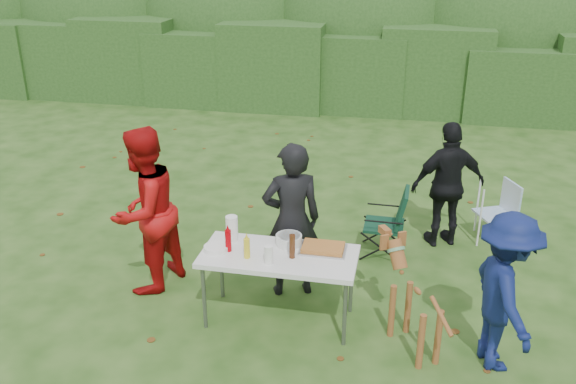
% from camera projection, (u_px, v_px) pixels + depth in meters
% --- Properties ---
extents(ground, '(80.00, 80.00, 0.00)m').
position_uv_depth(ground, '(268.00, 314.00, 6.19)').
color(ground, '#1E4211').
extents(hedge_row, '(22.00, 1.40, 1.70)m').
position_uv_depth(hedge_row, '(353.00, 70.00, 13.06)').
color(hedge_row, '#23471C').
rests_on(hedge_row, ground).
extents(shrub_backdrop, '(20.00, 2.60, 3.20)m').
position_uv_depth(shrub_backdrop, '(362.00, 24.00, 14.21)').
color(shrub_backdrop, '#3D6628').
rests_on(shrub_backdrop, ground).
extents(folding_table, '(1.50, 0.70, 0.74)m').
position_uv_depth(folding_table, '(279.00, 259.00, 5.85)').
color(folding_table, silver).
rests_on(folding_table, ground).
extents(person_cook, '(0.72, 0.60, 1.69)m').
position_uv_depth(person_cook, '(292.00, 221.00, 6.27)').
color(person_cook, black).
rests_on(person_cook, ground).
extents(person_red_jacket, '(0.90, 1.03, 1.80)m').
position_uv_depth(person_red_jacket, '(145.00, 211.00, 6.36)').
color(person_red_jacket, '#AB0D0D').
rests_on(person_red_jacket, ground).
extents(person_black_puffy, '(0.99, 0.70, 1.57)m').
position_uv_depth(person_black_puffy, '(448.00, 185.00, 7.32)').
color(person_black_puffy, black).
rests_on(person_black_puffy, ground).
extents(child, '(0.78, 1.06, 1.47)m').
position_uv_depth(child, '(504.00, 293.00, 5.22)').
color(child, '#0F1A4F').
rests_on(child, ground).
extents(dog, '(0.88, 1.07, 0.96)m').
position_uv_depth(dog, '(416.00, 305.00, 5.50)').
color(dog, brown).
rests_on(dog, ground).
extents(camping_chair, '(0.54, 0.54, 0.85)m').
position_uv_depth(camping_chair, '(384.00, 221.00, 7.21)').
color(camping_chair, '#0E3523').
rests_on(camping_chair, ground).
extents(lawn_chair, '(0.60, 0.60, 0.77)m').
position_uv_depth(lawn_chair, '(495.00, 212.00, 7.56)').
color(lawn_chair, teal).
rests_on(lawn_chair, ground).
extents(food_tray, '(0.45, 0.30, 0.02)m').
position_uv_depth(food_tray, '(323.00, 250.00, 5.89)').
color(food_tray, '#B7B7BA').
rests_on(food_tray, folding_table).
extents(focaccia_bread, '(0.40, 0.26, 0.04)m').
position_uv_depth(focaccia_bread, '(323.00, 247.00, 5.88)').
color(focaccia_bread, '#AF6A2D').
rests_on(focaccia_bread, food_tray).
extents(mustard_bottle, '(0.06, 0.06, 0.20)m').
position_uv_depth(mustard_bottle, '(247.00, 248.00, 5.73)').
color(mustard_bottle, gold).
rests_on(mustard_bottle, folding_table).
extents(ketchup_bottle, '(0.06, 0.06, 0.22)m').
position_uv_depth(ketchup_bottle, '(228.00, 241.00, 5.85)').
color(ketchup_bottle, '#AD0008').
rests_on(ketchup_bottle, folding_table).
extents(beer_bottle, '(0.06, 0.06, 0.24)m').
position_uv_depth(beer_bottle, '(292.00, 246.00, 5.73)').
color(beer_bottle, '#47230F').
rests_on(beer_bottle, folding_table).
extents(paper_towel_roll, '(0.12, 0.12, 0.26)m').
position_uv_depth(paper_towel_roll, '(232.00, 228.00, 6.05)').
color(paper_towel_roll, white).
rests_on(paper_towel_roll, folding_table).
extents(cup_stack, '(0.08, 0.08, 0.18)m').
position_uv_depth(cup_stack, '(269.00, 255.00, 5.64)').
color(cup_stack, white).
rests_on(cup_stack, folding_table).
extents(pasta_bowl, '(0.26, 0.26, 0.10)m').
position_uv_depth(pasta_bowl, '(289.00, 240.00, 6.00)').
color(pasta_bowl, silver).
rests_on(pasta_bowl, folding_table).
extents(plate_stack, '(0.24, 0.24, 0.05)m').
position_uv_depth(plate_stack, '(216.00, 248.00, 5.89)').
color(plate_stack, white).
rests_on(plate_stack, folding_table).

